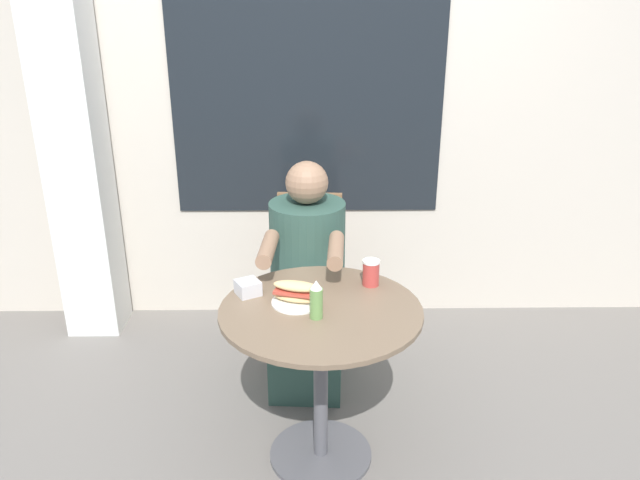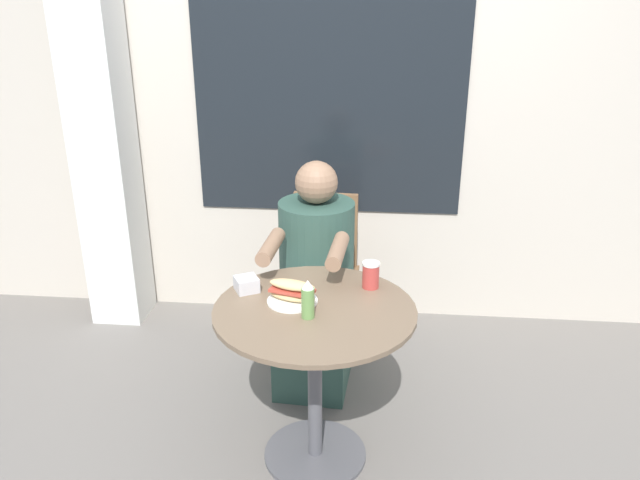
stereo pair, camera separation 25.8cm
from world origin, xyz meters
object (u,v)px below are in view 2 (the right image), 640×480
object	(u,v)px
seated_diner	(315,292)
sandwich_on_plate	(292,293)
condiment_bottle	(308,299)
diner_chair	(323,258)
drink_cup	(371,275)
cafe_table	(315,349)

from	to	relation	value
seated_diner	sandwich_on_plate	distance (m)	0.62
condiment_bottle	sandwich_on_plate	bearing A→B (deg)	122.41
diner_chair	drink_cup	bearing A→B (deg)	113.44
seated_diner	condiment_bottle	distance (m)	0.74
sandwich_on_plate	condiment_bottle	world-z (taller)	condiment_bottle
diner_chair	condiment_bottle	xyz separation A→B (m)	(0.03, -1.02, 0.28)
seated_diner	condiment_bottle	bearing A→B (deg)	97.21
cafe_table	seated_diner	world-z (taller)	seated_diner
sandwich_on_plate	diner_chair	bearing A→B (deg)	87.16
cafe_table	condiment_bottle	distance (m)	0.27
cafe_table	sandwich_on_plate	world-z (taller)	sandwich_on_plate
cafe_table	sandwich_on_plate	bearing A→B (deg)	153.76
seated_diner	drink_cup	distance (m)	0.56
diner_chair	condiment_bottle	distance (m)	1.06
cafe_table	seated_diner	size ratio (longest dim) A/B	0.70
cafe_table	condiment_bottle	xyz separation A→B (m)	(-0.02, -0.07, 0.26)
cafe_table	condiment_bottle	bearing A→B (deg)	-103.94
diner_chair	drink_cup	distance (m)	0.83
diner_chair	condiment_bottle	world-z (taller)	condiment_bottle
cafe_table	drink_cup	bearing A→B (deg)	44.07
diner_chair	cafe_table	bearing A→B (deg)	96.79
condiment_bottle	diner_chair	bearing A→B (deg)	91.77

